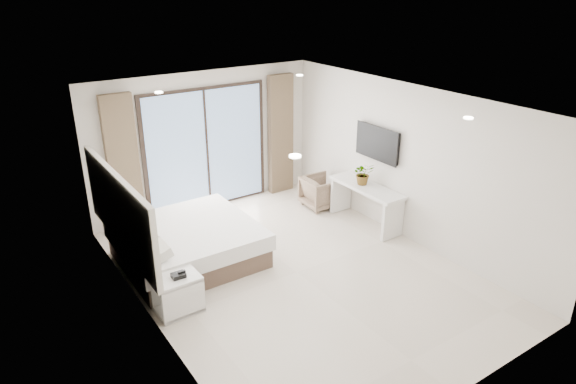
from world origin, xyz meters
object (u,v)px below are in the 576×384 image
object	(u,v)px
nightstand	(177,293)
console_desk	(366,196)
armchair	(321,190)
bed	(187,244)

from	to	relation	value
nightstand	console_desk	xyz separation A→B (m)	(3.97, 0.59, 0.29)
console_desk	armchair	world-z (taller)	console_desk
nightstand	armchair	size ratio (longest dim) A/B	0.88
bed	console_desk	xyz separation A→B (m)	(3.30, -0.60, 0.25)
console_desk	armchair	xyz separation A→B (m)	(-0.19, 1.10, -0.22)
console_desk	bed	bearing A→B (deg)	169.68
console_desk	armchair	bearing A→B (deg)	99.80
nightstand	bed	bearing A→B (deg)	60.01
bed	console_desk	distance (m)	3.36
console_desk	armchair	size ratio (longest dim) A/B	2.29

